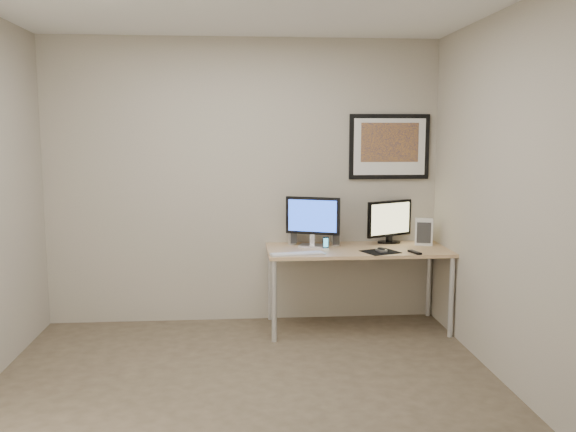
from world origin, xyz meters
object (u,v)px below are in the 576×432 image
Objects in this scene: monitor_large at (313,219)px; fan_unit at (424,232)px; phone_dock at (326,243)px; keyboard at (297,254)px; desk at (357,256)px; monitor_tv at (389,221)px; speaker_right at (336,235)px; framed_art at (389,147)px; speaker_left at (292,234)px.

monitor_large reaches higher than fan_unit.
phone_dock is 0.25× the size of keyboard.
monitor_large is at bearing 164.83° from desk.
keyboard is at bearing -146.50° from fan_unit.
monitor_tv is 1.92× the size of fan_unit.
monitor_tv is 0.33m from fan_unit.
monitor_tv is 1.04m from keyboard.
keyboard is (-0.56, -0.24, 0.07)m from desk.
monitor_large is 1.02× the size of keyboard.
monitor_tv reaches higher than desk.
desk is 0.50m from monitor_tv.
phone_dock is at bearing 28.02° from keyboard.
desk is 0.68m from fan_unit.
keyboard is (-0.38, -0.38, -0.09)m from speaker_right.
framed_art is 1.12m from phone_dock.
phone_dock is (-0.64, -0.37, -0.83)m from framed_art.
keyboard is at bearing -156.53° from desk.
framed_art is 1.00m from monitor_large.
keyboard is at bearing 179.49° from monitor_tv.
framed_art is 1.21m from speaker_left.
monitor_large is 0.26m from speaker_left.
framed_art reaches higher than desk.
desk is at bearing -174.24° from monitor_tv.
monitor_tv reaches higher than fan_unit.
monitor_tv is (0.34, 0.23, 0.28)m from desk.
monitor_tv reaches higher than phone_dock.
desk is 0.61m from keyboard.
speaker_right is 0.84× the size of fan_unit.
framed_art is 0.69m from monitor_tv.
framed_art reaches higher than monitor_large.
monitor_tv reaches higher than speaker_right.
monitor_tv is 2.33× the size of speaker_left.
framed_art is at bearing 43.46° from desk.
fan_unit reaches higher than speaker_left.
speaker_right is 0.55m from keyboard.
framed_art is 1.63× the size of keyboard.
speaker_left is 0.49m from keyboard.
speaker_right is 0.81m from fan_unit.
fan_unit is (1.20, 0.37, 0.11)m from keyboard.
phone_dock is (-0.29, -0.04, 0.12)m from desk.
monitor_tv is (0.73, 0.13, -0.04)m from monitor_large.
speaker_right is at bearing 35.54° from keyboard.
monitor_large is 4.11× the size of phone_dock.
desk is 6.65× the size of fan_unit.
framed_art reaches higher than fan_unit.
framed_art is 3.69× the size of speaker_right.
phone_dock is at bearing 174.92° from monitor_tv.
monitor_tv is at bearing 18.64° from keyboard.
framed_art is 3.12× the size of fan_unit.
speaker_left is at bearing -168.73° from fan_unit.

